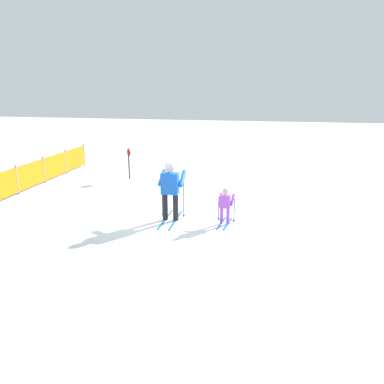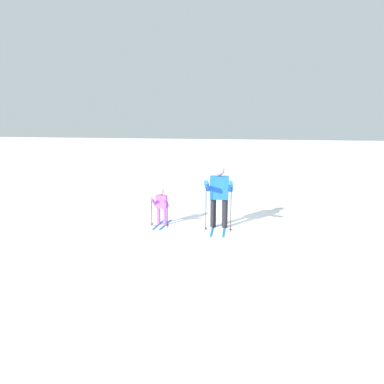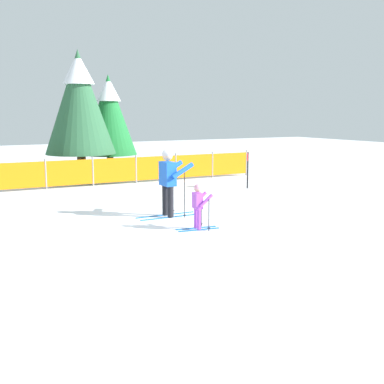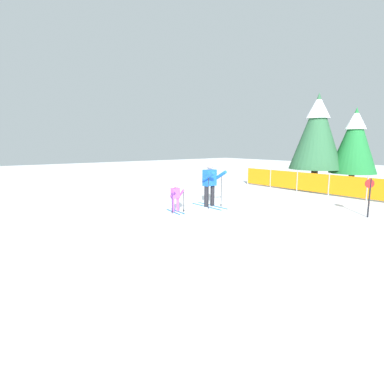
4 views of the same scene
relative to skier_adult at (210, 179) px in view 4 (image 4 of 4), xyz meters
name	(u,v)px [view 4 (image 4 of 4)]	position (x,y,z in m)	size (l,w,h in m)	color
ground_plane	(216,207)	(0.16, 0.14, -1.02)	(60.00, 60.00, 0.00)	white
skier_adult	(210,179)	(0.00, 0.00, 0.00)	(1.60, 0.71, 1.70)	#1966B2
skier_child	(176,195)	(-0.03, -1.54, -0.43)	(0.97, 0.51, 1.02)	#1966B2
safety_fence	(329,184)	(1.49, 5.85, -0.50)	(9.81, 0.23, 1.03)	gray
conifer_far	(355,140)	(1.35, 8.33, 1.51)	(2.20, 2.20, 4.09)	#4C3823
conifer_near	(317,130)	(-0.11, 7.38, 1.99)	(2.62, 2.62, 4.87)	#4C3823
trail_marker	(369,193)	(4.35, 2.81, -0.25)	(0.21, 0.22, 1.24)	black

